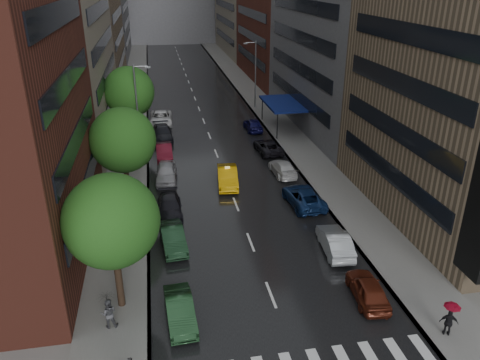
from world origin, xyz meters
The scene contains 15 objects.
ground centered at (0.00, 0.00, 0.00)m, with size 220.00×220.00×0.00m, color gray.
road centered at (0.00, 50.00, 0.01)m, with size 14.00×140.00×0.01m, color black.
sidewalk_left centered at (-9.00, 50.00, 0.07)m, with size 4.00×140.00×0.15m, color gray.
sidewalk_right centered at (9.00, 50.00, 0.07)m, with size 4.00×140.00×0.15m, color gray.
tree_near centered at (-8.60, 4.51, 5.54)m, with size 5.08×5.08×8.10m.
tree_mid centered at (-8.60, 17.55, 5.57)m, with size 5.11×5.11×8.15m.
tree_far centered at (-8.60, 32.72, 5.84)m, with size 5.35×5.35×8.53m.
taxi centered at (-0.08, 19.89, 0.81)m, with size 1.71×4.91×1.62m, color #E0A00B.
parked_cars_left centered at (-5.40, 25.50, 0.75)m, with size 2.90×41.87×1.60m.
parked_cars_right centered at (5.40, 18.70, 0.72)m, with size 2.74×36.75×1.52m.
ped_black_umbrella centered at (-9.13, 2.77, 1.38)m, with size 0.96×0.98×2.09m.
ped_red_umbrella centered at (8.17, -1.01, 1.34)m, with size 0.99×0.82×2.01m.
street_lamp_left centered at (-7.72, 30.00, 4.89)m, with size 1.74×0.22×9.00m.
street_lamp_right centered at (7.72, 45.00, 4.89)m, with size 1.74×0.22×9.00m.
awning centered at (8.98, 35.00, 3.13)m, with size 4.00×8.00×3.12m.
Camera 1 is at (-5.85, -17.78, 17.40)m, focal length 35.00 mm.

